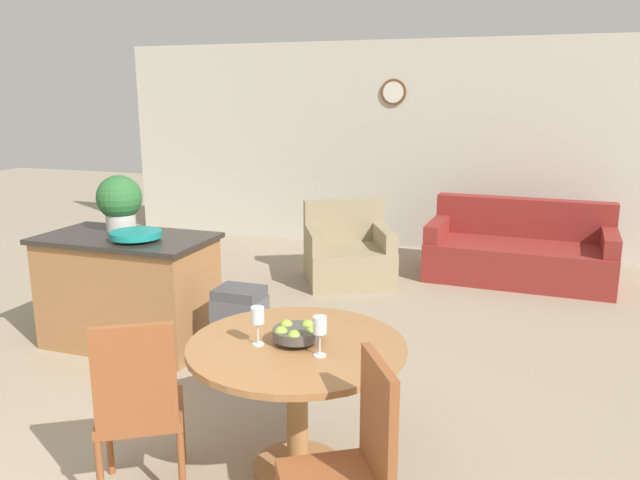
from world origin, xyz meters
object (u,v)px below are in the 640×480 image
object	(u,v)px
fruit_bowl	(297,333)
trash_bin	(240,328)
teal_bowl	(136,235)
potted_plant	(119,201)
wine_glass_left	(258,317)
couch	(519,253)
dining_chair_near_right	(351,464)
armchair	(348,255)
kitchen_island	(129,290)
wine_glass_right	(320,327)
dining_table	(297,373)
dining_chair_near_left	(139,403)

from	to	relation	value
fruit_bowl	trash_bin	bearing A→B (deg)	128.75
teal_bowl	potted_plant	bearing A→B (deg)	140.73
wine_glass_left	teal_bowl	distance (m)	2.00
trash_bin	couch	size ratio (longest dim) A/B	0.31
dining_chair_near_right	armchair	world-z (taller)	dining_chair_near_right
fruit_bowl	teal_bowl	size ratio (longest dim) A/B	0.64
fruit_bowl	kitchen_island	bearing A→B (deg)	147.86
wine_glass_right	potted_plant	xyz separation A→B (m)	(-2.29, 1.52, 0.26)
fruit_bowl	kitchen_island	world-z (taller)	kitchen_island
dining_chair_near_right	kitchen_island	xyz separation A→B (m)	(-2.45, 1.87, -0.08)
wine_glass_left	armchair	size ratio (longest dim) A/B	0.17
dining_table	dining_chair_near_left	size ratio (longest dim) A/B	1.17
teal_bowl	trash_bin	size ratio (longest dim) A/B	0.63
couch	armchair	size ratio (longest dim) A/B	1.67
kitchen_island	teal_bowl	xyz separation A→B (m)	(0.18, -0.10, 0.50)
fruit_bowl	teal_bowl	world-z (taller)	teal_bowl
fruit_bowl	dining_table	bearing A→B (deg)	91.24
wine_glass_right	couch	world-z (taller)	wine_glass_right
wine_glass_right	kitchen_island	bearing A→B (deg)	147.75
potted_plant	armchair	xyz separation A→B (m)	(1.34, 2.13, -0.88)
fruit_bowl	trash_bin	xyz separation A→B (m)	(-0.89, 1.11, -0.50)
fruit_bowl	armchair	size ratio (longest dim) A/B	0.21
dining_chair_near_left	wine_glass_right	distance (m)	0.97
wine_glass_right	kitchen_island	world-z (taller)	wine_glass_right
kitchen_island	armchair	size ratio (longest dim) A/B	1.15
dining_chair_near_left	couch	size ratio (longest dim) A/B	0.49
dining_chair_near_right	couch	bearing A→B (deg)	-37.66
dining_table	dining_chair_near_right	distance (m)	0.82
armchair	potted_plant	bearing A→B (deg)	-148.97
kitchen_island	potted_plant	bearing A→B (deg)	132.76
couch	armchair	world-z (taller)	couch
dining_table	dining_chair_near_right	bearing A→B (deg)	-52.72
dining_chair_near_right	fruit_bowl	xyz separation A→B (m)	(-0.49, 0.65, 0.27)
dining_table	trash_bin	distance (m)	1.45
dining_chair_near_left	dining_chair_near_right	world-z (taller)	same
dining_chair_near_left	teal_bowl	world-z (taller)	teal_bowl
dining_chair_near_left	wine_glass_right	size ratio (longest dim) A/B	4.76
fruit_bowl	trash_bin	world-z (taller)	fruit_bowl
dining_table	armchair	world-z (taller)	armchair
dining_chair_near_left	fruit_bowl	distance (m)	0.86
dining_chair_near_left	trash_bin	xyz separation A→B (m)	(-0.24, 1.60, -0.23)
dining_table	dining_chair_near_left	distance (m)	0.82
trash_bin	dining_table	bearing A→B (deg)	-51.23
dining_table	fruit_bowl	world-z (taller)	fruit_bowl
dining_chair_near_right	teal_bowl	world-z (taller)	teal_bowl
teal_bowl	couch	size ratio (longest dim) A/B	0.20
wine_glass_right	kitchen_island	distance (m)	2.55
teal_bowl	armchair	world-z (taller)	teal_bowl
teal_bowl	wine_glass_right	bearing A→B (deg)	-32.47
kitchen_island	couch	bearing A→B (deg)	45.59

